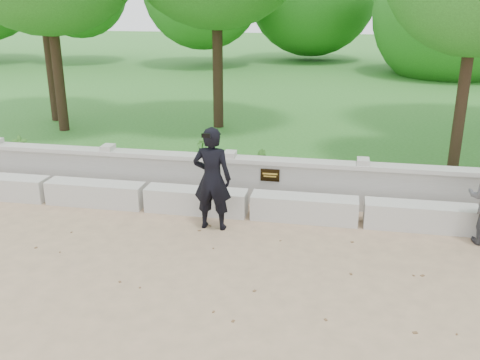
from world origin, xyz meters
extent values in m
plane|color=tan|center=(0.00, 0.00, 0.00)|extent=(80.00, 80.00, 0.00)
cube|color=#296920|center=(0.00, 14.00, 0.12)|extent=(40.00, 22.00, 0.25)
cube|color=beige|center=(-5.00, 1.90, 0.23)|extent=(1.90, 0.45, 0.45)
cube|color=beige|center=(-3.00, 1.90, 0.23)|extent=(1.90, 0.45, 0.45)
cube|color=beige|center=(-1.00, 1.90, 0.23)|extent=(1.90, 0.45, 0.45)
cube|color=beige|center=(1.00, 1.90, 0.23)|extent=(1.90, 0.45, 0.45)
cube|color=beige|center=(3.00, 1.90, 0.23)|extent=(1.90, 0.45, 0.45)
cube|color=#B3B0A9|center=(0.00, 2.60, 0.41)|extent=(12.50, 0.25, 0.82)
cube|color=beige|center=(0.00, 2.60, 0.86)|extent=(12.50, 0.35, 0.08)
cube|color=black|center=(0.30, 2.46, 0.62)|extent=(0.36, 0.02, 0.24)
imported|color=black|center=(-0.53, 1.27, 0.90)|extent=(0.67, 0.45, 1.80)
cube|color=black|center=(-0.53, 0.91, 1.74)|extent=(0.14, 0.02, 0.07)
cylinder|color=#382619|center=(-6.86, 7.51, 2.57)|extent=(0.31, 0.31, 4.64)
cylinder|color=#382619|center=(-6.03, 6.38, 2.31)|extent=(0.28, 0.28, 4.13)
cylinder|color=#382619|center=(-1.88, 7.58, 2.37)|extent=(0.29, 0.29, 4.24)
cylinder|color=#382619|center=(3.97, 4.53, 2.00)|extent=(0.24, 0.24, 3.50)
imported|color=#387026|center=(-5.40, 3.30, 0.57)|extent=(0.40, 0.40, 0.64)
imported|color=#387026|center=(-0.04, 3.30, 0.55)|extent=(0.33, 0.38, 0.61)
imported|color=#387026|center=(-1.45, 4.11, 0.56)|extent=(0.41, 0.43, 0.61)
camera|label=1|loc=(1.53, -7.02, 3.86)|focal=40.00mm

